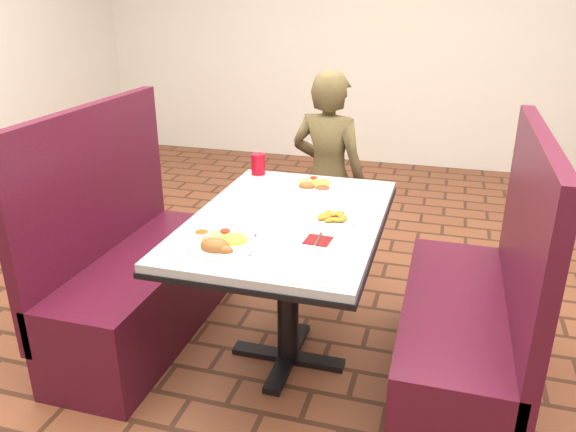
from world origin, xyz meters
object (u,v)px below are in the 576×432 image
Objects in this scene: booth_bench_left at (135,277)px; plantain_plate at (332,219)px; booth_bench_right at (467,327)px; near_dinner_plate at (221,240)px; red_tumbler at (258,164)px; diner_person at (328,178)px; dining_table at (288,236)px; far_dinner_plate at (314,183)px.

plantain_plate is at bearing -0.33° from booth_bench_left.
booth_bench_right is 4.53× the size of near_dinner_plate.
red_tumbler is (0.48, 0.53, 0.48)m from booth_bench_left.
plantain_plate is at bearing 46.37° from near_dinner_plate.
diner_person is 0.52m from red_tumbler.
booth_bench_left is 4.53× the size of near_dinner_plate.
near_dinner_plate reaches higher than plantain_plate.
booth_bench_left reaches higher than plantain_plate.
diner_person reaches higher than plantain_plate.
red_tumbler is (-0.32, 0.53, 0.15)m from dining_table.
dining_table is 1.01× the size of booth_bench_left.
booth_bench_left is 5.97× the size of plantain_plate.
plantain_plate is (0.18, -0.41, -0.01)m from far_dinner_plate.
near_dinner_plate is (-0.16, -0.38, 0.13)m from dining_table.
booth_bench_right is 0.95× the size of diner_person.
booth_bench_left is 1.00× the size of booth_bench_right.
near_dinner_plate is 0.51m from plantain_plate.
near_dinner_plate reaches higher than far_dinner_plate.
dining_table is 10.98× the size of red_tumbler.
diner_person reaches higher than booth_bench_right.
near_dinner_plate is (-0.95, -0.38, 0.45)m from booth_bench_right.
diner_person is at bearing 84.25° from near_dinner_plate.
booth_bench_right is at bearing -25.52° from red_tumbler.
booth_bench_left is 1.60m from booth_bench_right.
booth_bench_left and booth_bench_right have the same top height.
booth_bench_right is 0.74m from plantain_plate.
booth_bench_left is at bearing 149.72° from near_dinner_plate.
near_dinner_plate is at bearing 96.25° from diner_person.
far_dinner_plate is (0.04, -0.53, 0.14)m from diner_person.
booth_bench_right is at bearing 0.00° from dining_table.
booth_bench_right is 5.97× the size of plantain_plate.
dining_table is at bearing 0.00° from booth_bench_left.
dining_table is 0.86m from booth_bench_left.
red_tumbler reaches higher than near_dinner_plate.
booth_bench_right is 4.95× the size of far_dinner_plate.
far_dinner_plate is 2.20× the size of red_tumbler.
red_tumbler is at bearing 100.29° from near_dinner_plate.
booth_bench_left is 0.95× the size of diner_person.
far_dinner_plate is at bearing -21.07° from red_tumbler.
diner_person is 11.44× the size of red_tumbler.
near_dinner_plate is at bearing -102.69° from far_dinner_plate.
plantain_plate is at bearing -46.21° from red_tumbler.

